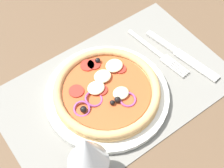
{
  "coord_description": "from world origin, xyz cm",
  "views": [
    {
      "loc": [
        24.24,
        31.89,
        60.49
      ],
      "look_at": [
        0.82,
        0.0,
        2.6
      ],
      "focal_mm": 53.68,
      "sensor_mm": 36.0,
      "label": 1
    }
  ],
  "objects_px": {
    "pizza": "(107,90)",
    "knife": "(182,55)",
    "fork": "(160,55)",
    "wine_glass": "(87,153)",
    "plate": "(107,95)"
  },
  "relations": [
    {
      "from": "pizza",
      "to": "knife",
      "type": "bearing_deg",
      "value": 176.38
    },
    {
      "from": "fork",
      "to": "knife",
      "type": "height_order",
      "value": "knife"
    },
    {
      "from": "pizza",
      "to": "wine_glass",
      "type": "height_order",
      "value": "wine_glass"
    },
    {
      "from": "fork",
      "to": "wine_glass",
      "type": "bearing_deg",
      "value": -71.11
    },
    {
      "from": "fork",
      "to": "knife",
      "type": "relative_size",
      "value": 0.9
    },
    {
      "from": "fork",
      "to": "wine_glass",
      "type": "height_order",
      "value": "wine_glass"
    },
    {
      "from": "plate",
      "to": "fork",
      "type": "height_order",
      "value": "plate"
    },
    {
      "from": "plate",
      "to": "knife",
      "type": "distance_m",
      "value": 0.2
    },
    {
      "from": "pizza",
      "to": "fork",
      "type": "distance_m",
      "value": 0.17
    },
    {
      "from": "fork",
      "to": "pizza",
      "type": "bearing_deg",
      "value": -90.01
    },
    {
      "from": "fork",
      "to": "wine_glass",
      "type": "distance_m",
      "value": 0.33
    },
    {
      "from": "pizza",
      "to": "fork",
      "type": "bearing_deg",
      "value": -173.31
    },
    {
      "from": "fork",
      "to": "wine_glass",
      "type": "relative_size",
      "value": 1.21
    },
    {
      "from": "knife",
      "to": "wine_glass",
      "type": "height_order",
      "value": "wine_glass"
    },
    {
      "from": "plate",
      "to": "wine_glass",
      "type": "relative_size",
      "value": 1.76
    }
  ]
}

